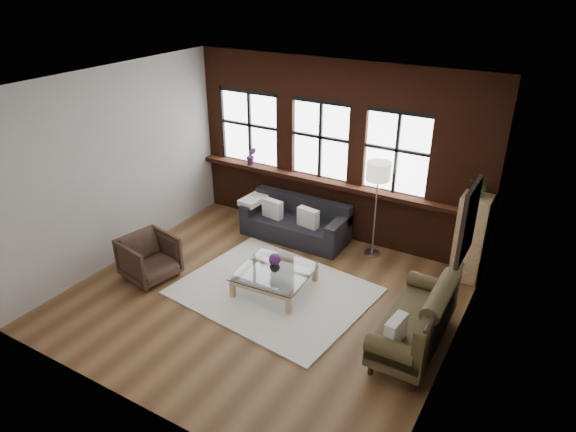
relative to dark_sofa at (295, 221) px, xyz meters
The scene contains 26 objects.
floor 2.00m from the dark_sofa, 74.97° to the right, with size 5.50×5.50×0.00m, color brown.
ceiling 3.46m from the dark_sofa, 74.97° to the right, with size 5.50×5.50×0.00m, color white.
wall_back 1.48m from the dark_sofa, 49.63° to the left, with size 5.50×5.50×0.00m, color #BAB5AD.
wall_front 4.60m from the dark_sofa, 83.39° to the right, with size 5.50×5.50×0.00m, color #BAB5AD.
wall_left 3.19m from the dark_sofa, 139.69° to the right, with size 5.00×5.00×0.00m, color #BAB5AD.
wall_right 3.97m from the dark_sofa, 30.23° to the right, with size 5.00×5.00×0.00m, color #BAB5AD.
brick_backwall 1.45m from the dark_sofa, 46.64° to the left, with size 5.50×0.12×3.20m, color #421C0F, non-canonical shape.
sill_ledge 0.97m from the dark_sofa, 41.42° to the left, with size 5.50×0.30×0.08m, color #421C0F.
window_left 1.98m from the dark_sofa, 156.91° to the left, with size 1.38×0.10×1.50m, color black, non-canonical shape.
window_mid 1.52m from the dark_sofa, 69.10° to the left, with size 1.38×0.10×1.50m, color black, non-canonical shape.
window_right 2.20m from the dark_sofa, 18.86° to the left, with size 1.38×0.10×1.50m, color black, non-canonical shape.
wall_poster 3.90m from the dark_sofa, 26.35° to the right, with size 0.05×0.74×0.94m, color black, non-canonical shape.
shag_rug 1.82m from the dark_sofa, 70.98° to the right, with size 2.78×2.19×0.03m, color white.
dark_sofa is the anchor object (origin of this frame).
pillow_a 0.47m from the dark_sofa, 166.43° to the right, with size 0.40×0.14×0.34m, color silver.
pillow_b 0.39m from the dark_sofa, 17.24° to the right, with size 0.40×0.14×0.34m, color silver.
vintage_settee 3.35m from the dark_sofa, 32.85° to the right, with size 0.80×1.81×0.96m, color #42381E, non-canonical shape.
pillow_settee 3.62m from the dark_sofa, 40.92° to the right, with size 0.14×0.38×0.34m, color silver.
armchair 2.69m from the dark_sofa, 120.20° to the right, with size 0.76×0.78×0.71m, color #36241B.
coffee_table 1.74m from the dark_sofa, 70.77° to the right, with size 1.06×1.06×0.36m, color tan, non-canonical shape.
vase 1.73m from the dark_sofa, 70.77° to the right, with size 0.16×0.16×0.17m, color #B2B2B2.
flowers 1.74m from the dark_sofa, 70.77° to the right, with size 0.18×0.18×0.18m, color #4F205D.
drawer_chest 3.05m from the dark_sofa, ahead, with size 0.44×0.44×1.42m, color tan.
potted_plant_top 3.28m from the dark_sofa, ahead, with size 0.31×0.27×0.35m, color #2D5923.
floor_lamp 1.57m from the dark_sofa, ahead, with size 0.40×0.40×1.85m, color #A5A5A8, non-canonical shape.
sill_plant 1.57m from the dark_sofa, 160.83° to the left, with size 0.20×0.16×0.36m, color #4F205D.
Camera 1 is at (3.58, -5.38, 4.55)m, focal length 32.00 mm.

